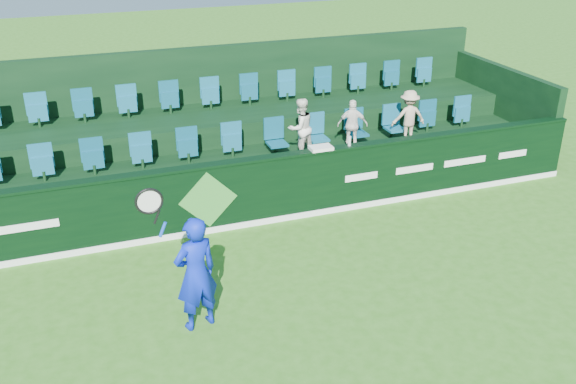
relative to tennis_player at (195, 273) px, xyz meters
name	(u,v)px	position (x,y,z in m)	size (l,w,h in m)	color
ground	(278,362)	(0.82, -1.19, -0.90)	(60.00, 60.00, 0.00)	#306818
sponsor_hoarding	(207,199)	(0.82, 2.81, -0.23)	(16.00, 0.25, 1.35)	black
stand_tier_front	(195,189)	(0.82, 3.91, -0.50)	(16.00, 2.00, 0.80)	black
stand_tier_back	(176,146)	(0.82, 5.81, -0.25)	(16.00, 1.80, 1.30)	black
stand_rear	(171,116)	(0.82, 6.26, 0.31)	(16.00, 4.10, 2.60)	black
seat_row_front	(189,150)	(0.82, 4.31, 0.20)	(13.50, 0.50, 0.60)	#145C77
seat_row_back	(170,101)	(0.82, 6.11, 0.70)	(13.50, 0.50, 0.60)	#145C77
tennis_player	(195,273)	(0.00, 0.00, 0.00)	(1.17, 0.58, 2.41)	#0B21C2
spectator_left	(300,128)	(3.09, 3.93, 0.52)	(0.60, 0.47, 1.24)	white
spectator_middle	(353,125)	(4.27, 3.93, 0.44)	(0.64, 0.27, 1.09)	white
spectator_right	(409,116)	(5.62, 3.93, 0.48)	(0.75, 0.43, 1.16)	tan
towel	(321,148)	(3.08, 2.81, 0.48)	(0.43, 0.28, 0.06)	white
drinks_bottle	(349,141)	(3.68, 2.81, 0.55)	(0.06, 0.06, 0.19)	silver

